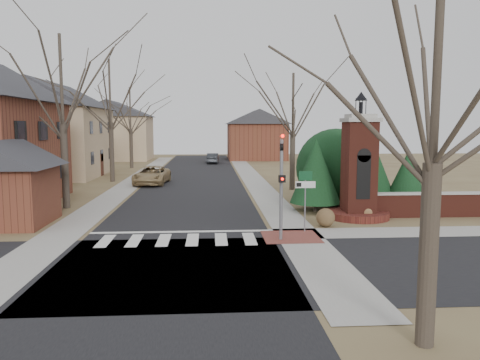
{
  "coord_description": "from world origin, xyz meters",
  "views": [
    {
      "loc": [
        1.35,
        -18.45,
        4.76
      ],
      "look_at": [
        2.93,
        6.0,
        1.91
      ],
      "focal_mm": 35.0,
      "sensor_mm": 36.0,
      "label": 1
    }
  ],
  "objects": [
    {
      "name": "dry_shrub_right",
      "position": [
        9.3,
        4.6,
        0.41
      ],
      "size": [
        0.82,
        0.82,
        0.82
      ],
      "primitive_type": "sphere",
      "color": "brown",
      "rests_on": "ground"
    },
    {
      "name": "ground",
      "position": [
        0.0,
        0.0,
        0.0
      ],
      "size": [
        120.0,
        120.0,
        0.0
      ],
      "primitive_type": "plane",
      "color": "brown",
      "rests_on": "ground"
    },
    {
      "name": "sign_post",
      "position": [
        5.59,
        1.99,
        1.95
      ],
      "size": [
        0.9,
        0.07,
        2.75
      ],
      "color": "slate",
      "rests_on": "ground"
    },
    {
      "name": "bare_tree_3",
      "position": [
        7.5,
        16.0,
        6.69
      ],
      "size": [
        7.0,
        7.0,
        9.7
      ],
      "color": "#473D33",
      "rests_on": "ground"
    },
    {
      "name": "bare_tree_4",
      "position": [
        6.0,
        -9.0,
        6.35
      ],
      "size": [
        6.65,
        6.65,
        9.21
      ],
      "color": "#473D33",
      "rests_on": "ground"
    },
    {
      "name": "house_stucco_left",
      "position": [
        -13.5,
        27.0,
        4.59
      ],
      "size": [
        9.8,
        12.8,
        9.28
      ],
      "color": "tan",
      "rests_on": "ground"
    },
    {
      "name": "bare_tree_1",
      "position": [
        -7.0,
        22.0,
        8.03
      ],
      "size": [
        8.4,
        8.4,
        11.64
      ],
      "color": "#473D33",
      "rests_on": "ground"
    },
    {
      "name": "sidewalk_right_main",
      "position": [
        5.2,
        22.0,
        0.01
      ],
      "size": [
        2.0,
        60.0,
        0.02
      ],
      "primitive_type": "cube",
      "color": "gray",
      "rests_on": "ground"
    },
    {
      "name": "house_distant_right",
      "position": [
        7.99,
        47.99,
        3.65
      ],
      "size": [
        8.8,
        8.8,
        7.3
      ],
      "color": "brown",
      "rests_on": "ground"
    },
    {
      "name": "traffic_signal_pole",
      "position": [
        4.3,
        0.57,
        2.59
      ],
      "size": [
        0.28,
        0.41,
        4.5
      ],
      "color": "slate",
      "rests_on": "ground"
    },
    {
      "name": "evergreen_mid",
      "position": [
        10.5,
        8.2,
        2.6
      ],
      "size": [
        3.4,
        3.4,
        4.7
      ],
      "color": "#473D33",
      "rests_on": "ground"
    },
    {
      "name": "bare_tree_2",
      "position": [
        -7.5,
        35.0,
        7.03
      ],
      "size": [
        7.35,
        7.35,
        10.19
      ],
      "color": "#473D33",
      "rests_on": "ground"
    },
    {
      "name": "bare_tree_0",
      "position": [
        -7.0,
        9.0,
        7.7
      ],
      "size": [
        8.05,
        8.05,
        11.15
      ],
      "color": "#473D33",
      "rests_on": "ground"
    },
    {
      "name": "evergreen_far",
      "position": [
        12.5,
        7.2,
        1.9
      ],
      "size": [
        2.4,
        2.4,
        3.3
      ],
      "color": "#473D33",
      "rests_on": "ground"
    },
    {
      "name": "distant_car",
      "position": [
        1.74,
        40.85,
        0.65
      ],
      "size": [
        1.64,
        4.04,
        1.3
      ],
      "primitive_type": "imported",
      "rotation": [
        0.0,
        0.0,
        3.08
      ],
      "color": "#303237",
      "rests_on": "ground"
    },
    {
      "name": "evergreen_near",
      "position": [
        7.2,
        7.0,
        2.3
      ],
      "size": [
        2.8,
        2.8,
        4.1
      ],
      "color": "#473D33",
      "rests_on": "ground"
    },
    {
      "name": "cross_street",
      "position": [
        0.0,
        -3.0,
        0.01
      ],
      "size": [
        120.0,
        8.0,
        0.01
      ],
      "primitive_type": "cube",
      "color": "black",
      "rests_on": "ground"
    },
    {
      "name": "dry_shrub_left",
      "position": [
        6.8,
        3.0,
        0.44
      ],
      "size": [
        0.89,
        0.89,
        0.89
      ],
      "primitive_type": "sphere",
      "color": "brown",
      "rests_on": "ground"
    },
    {
      "name": "crosswalk_zone",
      "position": [
        0.0,
        0.8,
        0.01
      ],
      "size": [
        8.0,
        2.2,
        0.02
      ],
      "primitive_type": "cube",
      "color": "silver",
      "rests_on": "ground"
    },
    {
      "name": "evergreen_mass",
      "position": [
        9.0,
        9.5,
        2.4
      ],
      "size": [
        4.8,
        4.8,
        4.8
      ],
      "primitive_type": "sphere",
      "color": "black",
      "rests_on": "ground"
    },
    {
      "name": "main_street",
      "position": [
        0.0,
        22.0,
        0.01
      ],
      "size": [
        8.0,
        70.0,
        0.01
      ],
      "primitive_type": "cube",
      "color": "black",
      "rests_on": "ground"
    },
    {
      "name": "stop_bar",
      "position": [
        0.0,
        2.3,
        0.01
      ],
      "size": [
        8.0,
        0.35,
        0.02
      ],
      "primitive_type": "cube",
      "color": "silver",
      "rests_on": "ground"
    },
    {
      "name": "brick_garden_wall",
      "position": [
        13.5,
        5.0,
        0.66
      ],
      "size": [
        7.5,
        0.5,
        1.3
      ],
      "color": "maroon",
      "rests_on": "ground"
    },
    {
      "name": "house_distant_left",
      "position": [
        -12.01,
        48.0,
        4.25
      ],
      "size": [
        10.8,
        8.8,
        8.53
      ],
      "color": "tan",
      "rests_on": "ground"
    },
    {
      "name": "curb_apron",
      "position": [
        4.8,
        1.0,
        0.01
      ],
      "size": [
        2.4,
        2.4,
        0.02
      ],
      "primitive_type": "cube",
      "color": "brown",
      "rests_on": "ground"
    },
    {
      "name": "sidewalk_left",
      "position": [
        -5.2,
        22.0,
        0.01
      ],
      "size": [
        2.0,
        60.0,
        0.02
      ],
      "primitive_type": "cube",
      "color": "gray",
      "rests_on": "ground"
    },
    {
      "name": "garage_left",
      "position": [
        -8.52,
        4.49,
        2.24
      ],
      "size": [
        4.8,
        4.8,
        4.29
      ],
      "color": "brown",
      "rests_on": "ground"
    },
    {
      "name": "pickup_truck",
      "position": [
        -3.4,
        19.94,
        0.73
      ],
      "size": [
        2.83,
        5.44,
        1.46
      ],
      "primitive_type": "imported",
      "rotation": [
        0.0,
        0.0,
        -0.08
      ],
      "color": "#9E8356",
      "rests_on": "ground"
    },
    {
      "name": "brick_gate_monument",
      "position": [
        9.0,
        4.99,
        2.17
      ],
      "size": [
        3.2,
        3.2,
        6.47
      ],
      "color": "maroon",
      "rests_on": "ground"
    }
  ]
}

